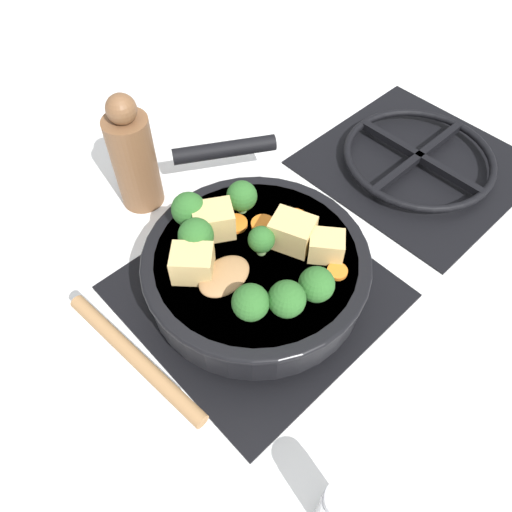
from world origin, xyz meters
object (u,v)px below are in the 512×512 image
Objects in this scene: skillet_pan at (256,266)px; wooden_spoon at (180,318)px; pepper_mill at (134,158)px; salt_shaker at (337,510)px.

wooden_spoon is (0.01, -0.12, 0.03)m from skillet_pan.
wooden_spoon reaches higher than skillet_pan.
pepper_mill is at bearing 155.74° from wooden_spoon.
skillet_pan is at bearing 2.01° from pepper_mill.
pepper_mill reaches higher than wooden_spoon.
skillet_pan is 1.85× the size of wooden_spoon.
salt_shaker is (0.25, -0.13, -0.01)m from skillet_pan.
salt_shaker is at bearing -2.16° from wooden_spoon.
pepper_mill is 2.13× the size of salt_shaker.
pepper_mill is (-0.24, -0.01, 0.03)m from skillet_pan.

